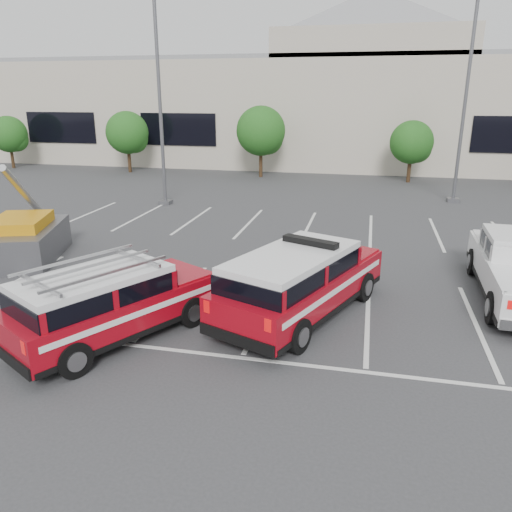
{
  "coord_description": "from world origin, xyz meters",
  "views": [
    {
      "loc": [
        2.49,
        -12.37,
        5.6
      ],
      "look_at": [
        -0.61,
        1.23,
        1.05
      ],
      "focal_mm": 35.0,
      "sensor_mm": 36.0,
      "label": 1
    }
  ],
  "objects_px": {
    "tree_far_left": "(10,136)",
    "utility_rig": "(18,241)",
    "fire_chief_suv": "(300,287)",
    "ladder_suv": "(111,308)",
    "light_pole_left": "(160,102)",
    "light_pole_mid": "(465,102)",
    "tree_mid_right": "(413,144)",
    "tree_mid_left": "(262,133)",
    "convention_building": "(346,105)",
    "tree_left": "(129,134)"
  },
  "relations": [
    {
      "from": "fire_chief_suv",
      "to": "ladder_suv",
      "type": "distance_m",
      "value": 4.75
    },
    {
      "from": "tree_far_left",
      "to": "fire_chief_suv",
      "type": "xyz_separation_m",
      "value": [
        25.83,
        -22.39,
        -1.68
      ]
    },
    {
      "from": "tree_left",
      "to": "utility_rig",
      "type": "height_order",
      "value": "tree_left"
    },
    {
      "from": "tree_mid_right",
      "to": "fire_chief_suv",
      "type": "distance_m",
      "value": 22.84
    },
    {
      "from": "tree_mid_right",
      "to": "ladder_suv",
      "type": "bearing_deg",
      "value": -108.71
    },
    {
      "from": "tree_mid_left",
      "to": "fire_chief_suv",
      "type": "relative_size",
      "value": 0.8
    },
    {
      "from": "convention_building",
      "to": "ladder_suv",
      "type": "relative_size",
      "value": 11.31
    },
    {
      "from": "tree_far_left",
      "to": "utility_rig",
      "type": "bearing_deg",
      "value": -52.03
    },
    {
      "from": "tree_left",
      "to": "fire_chief_suv",
      "type": "xyz_separation_m",
      "value": [
        15.83,
        -22.39,
        -1.95
      ]
    },
    {
      "from": "tree_mid_right",
      "to": "fire_chief_suv",
      "type": "bearing_deg",
      "value": -100.54
    },
    {
      "from": "tree_mid_left",
      "to": "fire_chief_suv",
      "type": "bearing_deg",
      "value": -75.4
    },
    {
      "from": "tree_mid_left",
      "to": "tree_left",
      "type": "bearing_deg",
      "value": -180.0
    },
    {
      "from": "tree_mid_left",
      "to": "tree_mid_right",
      "type": "relative_size",
      "value": 1.21
    },
    {
      "from": "tree_far_left",
      "to": "utility_rig",
      "type": "xyz_separation_m",
      "value": [
        15.56,
        -19.94,
        -1.82
      ]
    },
    {
      "from": "light_pole_left",
      "to": "light_pole_mid",
      "type": "relative_size",
      "value": 1.0
    },
    {
      "from": "ladder_suv",
      "to": "fire_chief_suv",
      "type": "bearing_deg",
      "value": 57.53
    },
    {
      "from": "tree_left",
      "to": "utility_rig",
      "type": "bearing_deg",
      "value": -74.41
    },
    {
      "from": "light_pole_left",
      "to": "tree_mid_right",
      "type": "bearing_deg",
      "value": 37.5
    },
    {
      "from": "convention_building",
      "to": "tree_mid_left",
      "type": "relative_size",
      "value": 12.38
    },
    {
      "from": "fire_chief_suv",
      "to": "ladder_suv",
      "type": "height_order",
      "value": "fire_chief_suv"
    },
    {
      "from": "tree_mid_left",
      "to": "utility_rig",
      "type": "relative_size",
      "value": 1.04
    },
    {
      "from": "tree_mid_left",
      "to": "convention_building",
      "type": "bearing_deg",
      "value": 62.6
    },
    {
      "from": "fire_chief_suv",
      "to": "ladder_suv",
      "type": "bearing_deg",
      "value": -129.43
    },
    {
      "from": "tree_left",
      "to": "light_pole_mid",
      "type": "relative_size",
      "value": 0.43
    },
    {
      "from": "tree_mid_right",
      "to": "utility_rig",
      "type": "xyz_separation_m",
      "value": [
        -14.44,
        -19.94,
        -1.82
      ]
    },
    {
      "from": "light_pole_mid",
      "to": "utility_rig",
      "type": "height_order",
      "value": "light_pole_mid"
    },
    {
      "from": "tree_far_left",
      "to": "tree_mid_right",
      "type": "xyz_separation_m",
      "value": [
        30.0,
        0.0,
        0.0
      ]
    },
    {
      "from": "convention_building",
      "to": "fire_chief_suv",
      "type": "distance_m",
      "value": 32.45
    },
    {
      "from": "convention_building",
      "to": "tree_left",
      "type": "xyz_separation_m",
      "value": [
        -15.09,
        -9.82,
        -1.95
      ]
    },
    {
      "from": "tree_mid_left",
      "to": "light_pole_left",
      "type": "xyz_separation_m",
      "value": [
        -3.09,
        -10.05,
        2.14
      ]
    },
    {
      "from": "tree_left",
      "to": "tree_mid_left",
      "type": "relative_size",
      "value": 0.91
    },
    {
      "from": "light_pole_left",
      "to": "light_pole_mid",
      "type": "height_order",
      "value": "same"
    },
    {
      "from": "convention_building",
      "to": "tree_mid_left",
      "type": "height_order",
      "value": "convention_building"
    },
    {
      "from": "utility_rig",
      "to": "light_pole_mid",
      "type": "bearing_deg",
      "value": 21.53
    },
    {
      "from": "light_pole_mid",
      "to": "ladder_suv",
      "type": "bearing_deg",
      "value": -118.87
    },
    {
      "from": "light_pole_mid",
      "to": "utility_rig",
      "type": "distance_m",
      "value": 21.92
    },
    {
      "from": "utility_rig",
      "to": "fire_chief_suv",
      "type": "bearing_deg",
      "value": -32.25
    },
    {
      "from": "ladder_suv",
      "to": "light_pole_mid",
      "type": "bearing_deg",
      "value": 90.32
    },
    {
      "from": "light_pole_left",
      "to": "ladder_suv",
      "type": "distance_m",
      "value": 15.97
    },
    {
      "from": "tree_far_left",
      "to": "tree_mid_left",
      "type": "height_order",
      "value": "tree_mid_left"
    },
    {
      "from": "convention_building",
      "to": "light_pole_left",
      "type": "xyz_separation_m",
      "value": [
        -8.18,
        -19.86,
        0.47
      ]
    },
    {
      "from": "fire_chief_suv",
      "to": "ladder_suv",
      "type": "relative_size",
      "value": 1.14
    },
    {
      "from": "utility_rig",
      "to": "tree_mid_right",
      "type": "bearing_deg",
      "value": 35.26
    },
    {
      "from": "tree_far_left",
      "to": "utility_rig",
      "type": "relative_size",
      "value": 0.85
    },
    {
      "from": "tree_far_left",
      "to": "light_pole_left",
      "type": "bearing_deg",
      "value": -30.71
    },
    {
      "from": "tree_far_left",
      "to": "light_pole_mid",
      "type": "bearing_deg",
      "value": -10.73
    },
    {
      "from": "tree_left",
      "to": "tree_mid_right",
      "type": "relative_size",
      "value": 1.11
    },
    {
      "from": "ladder_suv",
      "to": "utility_rig",
      "type": "relative_size",
      "value": 1.13
    },
    {
      "from": "tree_mid_right",
      "to": "light_pole_mid",
      "type": "xyz_separation_m",
      "value": [
        1.91,
        -6.05,
        2.68
      ]
    },
    {
      "from": "tree_left",
      "to": "light_pole_mid",
      "type": "bearing_deg",
      "value": -15.43
    }
  ]
}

